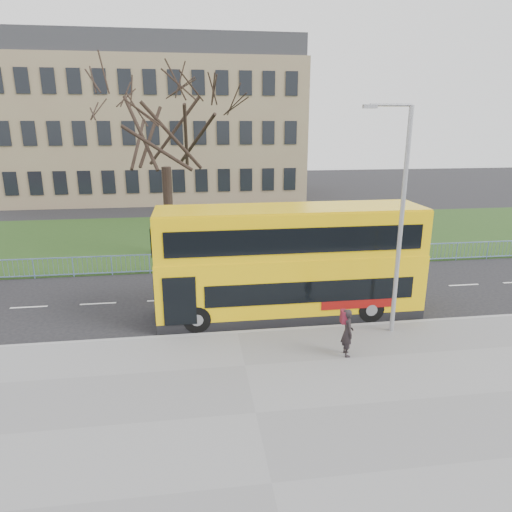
% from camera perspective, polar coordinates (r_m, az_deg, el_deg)
% --- Properties ---
extents(ground, '(120.00, 120.00, 0.00)m').
position_cam_1_polar(ground, '(19.46, -2.80, -7.81)').
color(ground, black).
rests_on(ground, ground).
extents(pavement, '(80.00, 10.50, 0.12)m').
position_cam_1_polar(pavement, '(13.59, -0.04, -19.22)').
color(pavement, slate).
rests_on(pavement, ground).
extents(kerb, '(80.00, 0.20, 0.14)m').
position_cam_1_polar(kerb, '(18.04, -2.35, -9.61)').
color(kerb, gray).
rests_on(kerb, ground).
extents(grass_verge, '(80.00, 15.40, 0.08)m').
position_cam_1_polar(grass_verge, '(33.00, -5.08, 2.41)').
color(grass_verge, '#203C16').
rests_on(grass_verge, ground).
extents(guard_railing, '(40.00, 0.12, 1.10)m').
position_cam_1_polar(guard_railing, '(25.45, -4.18, -0.62)').
color(guard_railing, '#718FCA').
rests_on(guard_railing, ground).
extents(bare_tree, '(8.95, 8.95, 12.78)m').
position_cam_1_polar(bare_tree, '(27.77, -11.28, 12.98)').
color(bare_tree, black).
rests_on(bare_tree, grass_verge).
extents(civic_building, '(30.00, 15.00, 14.00)m').
position_cam_1_polar(civic_building, '(52.82, -12.14, 14.97)').
color(civic_building, '#8D7459').
rests_on(civic_building, ground).
extents(yellow_bus, '(11.01, 2.65, 4.61)m').
position_cam_1_polar(yellow_bus, '(19.05, 4.25, -0.43)').
color(yellow_bus, yellow).
rests_on(yellow_bus, ground).
extents(pedestrian, '(0.44, 0.65, 1.72)m').
position_cam_1_polar(pedestrian, '(16.31, 11.36, -9.34)').
color(pedestrian, black).
rests_on(pedestrian, pavement).
extents(street_lamp, '(1.80, 0.23, 8.47)m').
position_cam_1_polar(street_lamp, '(17.42, 17.45, 5.01)').
color(street_lamp, '#9A9CA3').
rests_on(street_lamp, pavement).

